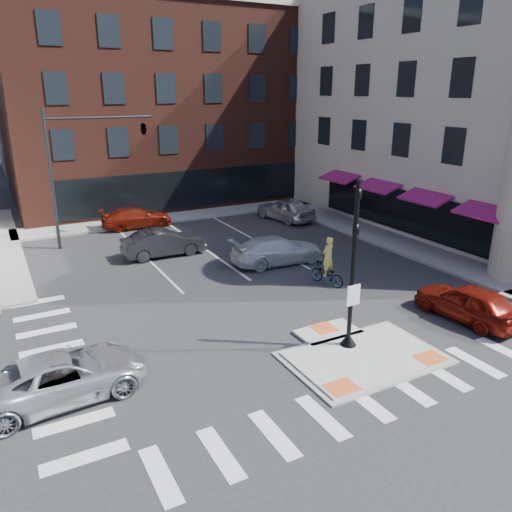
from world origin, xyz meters
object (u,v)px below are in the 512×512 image
red_sedan (468,302)px  cyclist (327,269)px  silver_suv (64,376)px  bg_car_red (137,218)px  bg_car_silver (286,209)px  white_pickup (278,250)px  bg_car_dark (163,243)px

red_sedan → cyclist: (-2.74, 5.85, 0.05)m
red_sedan → silver_suv: bearing=-12.6°
silver_suv → bg_car_red: silver_suv is taller
bg_car_silver → white_pickup: bearing=46.1°
white_pickup → bg_car_silver: bearing=-30.7°
silver_suv → red_sedan: (15.24, -2.04, 0.03)m
white_pickup → bg_car_silver: (5.27, 7.79, 0.07)m
bg_car_dark → white_pickup: bearing=-128.5°
silver_suv → white_pickup: (12.00, 7.63, 0.02)m
silver_suv → bg_car_silver: 23.16m
silver_suv → cyclist: (12.50, 3.80, 0.09)m
bg_car_silver → cyclist: size_ratio=2.01×
white_pickup → cyclist: 3.86m
bg_car_red → silver_suv: bearing=158.6°
bg_car_silver → bg_car_red: bg_car_silver is taller
bg_car_red → cyclist: cyclist is taller
silver_suv → bg_car_red: 19.93m
red_sedan → bg_car_red: size_ratio=0.94×
red_sedan → bg_car_silver: bg_car_silver is taller
red_sedan → cyclist: cyclist is taller
bg_car_silver → bg_car_red: (-9.93, 3.11, -0.13)m
white_pickup → bg_car_silver: 9.40m
silver_suv → cyclist: bearing=-77.7°
bg_car_red → cyclist: 15.61m
silver_suv → bg_car_silver: size_ratio=1.08×
red_sedan → bg_car_silver: (2.04, 17.47, 0.06)m
red_sedan → white_pickup: 10.20m
cyclist → silver_suv: bearing=3.2°
bg_car_red → cyclist: size_ratio=1.97×
bg_car_dark → cyclist: size_ratio=1.93×
white_pickup → cyclist: size_ratio=2.14×
silver_suv → bg_car_dark: 13.68m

